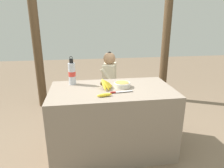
# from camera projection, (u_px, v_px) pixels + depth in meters

# --- Properties ---
(ground_plane) EXTENTS (12.00, 12.00, 0.00)m
(ground_plane) POSITION_uv_depth(u_px,v_px,m) (112.00, 148.00, 2.51)
(ground_plane) COLOR #75604C
(market_counter) EXTENTS (1.40, 0.77, 0.79)m
(market_counter) POSITION_uv_depth(u_px,v_px,m) (112.00, 120.00, 2.39)
(market_counter) COLOR gray
(market_counter) RESTS_ON ground_plane
(banana_bunch_ripe) EXTENTS (0.16, 0.24, 0.12)m
(banana_bunch_ripe) POSITION_uv_depth(u_px,v_px,m) (105.00, 84.00, 2.26)
(banana_bunch_ripe) COLOR #4C381E
(banana_bunch_ripe) RESTS_ON market_counter
(serving_bowl) EXTENTS (0.19, 0.19, 0.06)m
(serving_bowl) POSITION_uv_depth(u_px,v_px,m) (122.00, 84.00, 2.31)
(serving_bowl) COLOR silver
(serving_bowl) RESTS_ON market_counter
(water_bottle) EXTENTS (0.09, 0.09, 0.34)m
(water_bottle) POSITION_uv_depth(u_px,v_px,m) (72.00, 73.00, 2.38)
(water_bottle) COLOR silver
(water_bottle) RESTS_ON market_counter
(loose_banana_front) EXTENTS (0.16, 0.07, 0.03)m
(loose_banana_front) POSITION_uv_depth(u_px,v_px,m) (104.00, 95.00, 2.03)
(loose_banana_front) COLOR yellow
(loose_banana_front) RESTS_ON market_counter
(knife) EXTENTS (0.25, 0.05, 0.02)m
(knife) POSITION_uv_depth(u_px,v_px,m) (118.00, 92.00, 2.13)
(knife) COLOR #BCBCC1
(knife) RESTS_ON market_counter
(wooden_bench) EXTENTS (1.57, 0.32, 0.39)m
(wooden_bench) POSITION_uv_depth(u_px,v_px,m) (107.00, 93.00, 3.45)
(wooden_bench) COLOR brown
(wooden_bench) RESTS_ON ground_plane
(seated_vendor) EXTENTS (0.46, 0.43, 1.05)m
(seated_vendor) POSITION_uv_depth(u_px,v_px,m) (107.00, 78.00, 3.35)
(seated_vendor) COLOR #564C60
(seated_vendor) RESTS_ON ground_plane
(banana_bunch_green) EXTENTS (0.14, 0.23, 0.11)m
(banana_bunch_green) POSITION_uv_depth(u_px,v_px,m) (84.00, 87.00, 3.36)
(banana_bunch_green) COLOR #4C381E
(banana_bunch_green) RESTS_ON wooden_bench
(support_post_near) EXTENTS (0.15, 0.15, 2.29)m
(support_post_near) POSITION_uv_depth(u_px,v_px,m) (37.00, 44.00, 3.41)
(support_post_near) COLOR #4C3823
(support_post_near) RESTS_ON ground_plane
(support_post_far) EXTENTS (0.15, 0.15, 2.29)m
(support_post_far) POSITION_uv_depth(u_px,v_px,m) (166.00, 41.00, 3.74)
(support_post_far) COLOR #4C3823
(support_post_far) RESTS_ON ground_plane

